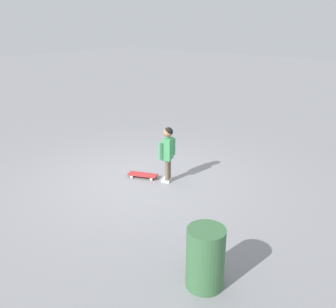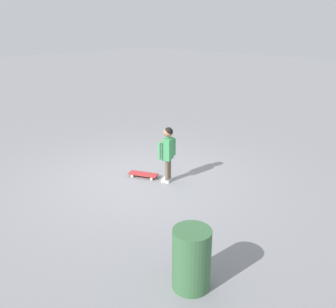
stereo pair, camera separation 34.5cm
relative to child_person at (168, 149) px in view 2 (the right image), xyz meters
The scene contains 4 objects.
ground_plane 0.85m from the child_person, 35.94° to the left, with size 50.00×50.00×0.00m, color gray.
child_person is the anchor object (origin of this frame).
skateboard 0.79m from the child_person, 19.87° to the left, with size 0.60×0.40×0.07m.
trash_bin 2.90m from the child_person, 136.99° to the left, with size 0.44×0.44×0.74m, color #38663D.
Camera 2 is at (-4.62, 4.37, 2.89)m, focal length 38.98 mm.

